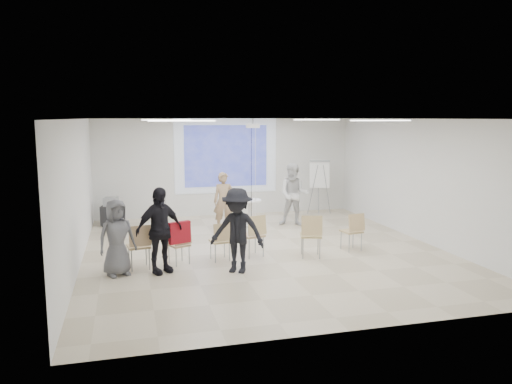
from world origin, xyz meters
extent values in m
cube|color=beige|center=(0.00, 0.00, -0.05)|extent=(8.00, 9.00, 0.10)
cube|color=white|center=(0.00, 0.00, 3.05)|extent=(8.00, 9.00, 0.10)
cube|color=silver|center=(0.00, 4.55, 1.50)|extent=(8.00, 0.10, 3.00)
cube|color=silver|center=(-4.05, 0.00, 1.50)|extent=(0.10, 9.00, 3.00)
cube|color=silver|center=(4.05, 0.00, 1.50)|extent=(0.10, 9.00, 3.00)
cube|color=silver|center=(0.00, 4.49, 1.85)|extent=(3.20, 0.01, 2.30)
cube|color=#2F3BA2|center=(0.00, 4.47, 1.85)|extent=(2.60, 0.01, 1.90)
cylinder|color=white|center=(0.31, 2.62, 0.03)|extent=(0.50, 0.50, 0.05)
cylinder|color=silver|center=(0.31, 2.62, 0.37)|extent=(0.14, 0.14, 0.68)
cylinder|color=white|center=(0.31, 2.62, 0.74)|extent=(0.69, 0.69, 0.04)
cube|color=white|center=(0.36, 2.58, 0.76)|extent=(0.23, 0.17, 0.01)
cube|color=teal|center=(0.23, 2.69, 0.77)|extent=(0.17, 0.22, 0.02)
imported|color=tan|center=(-0.49, 2.36, 0.89)|extent=(0.70, 0.52, 1.79)
imported|color=silver|center=(1.53, 2.44, 0.98)|extent=(1.17, 1.07, 1.95)
cube|color=silver|center=(-0.31, 2.61, 1.18)|extent=(0.05, 0.12, 0.04)
cube|color=white|center=(1.35, 2.69, 1.32)|extent=(0.09, 0.13, 0.04)
cube|color=tan|center=(-2.82, -0.66, 0.46)|extent=(0.49, 0.49, 0.04)
cube|color=tan|center=(-2.80, -0.86, 0.72)|extent=(0.44, 0.15, 0.41)
cylinder|color=gray|center=(-2.97, -0.85, 0.23)|extent=(0.03, 0.03, 0.45)
cylinder|color=gray|center=(-2.63, -0.81, 0.23)|extent=(0.03, 0.03, 0.45)
cylinder|color=gray|center=(-3.02, -0.51, 0.23)|extent=(0.03, 0.03, 0.45)
cylinder|color=#92949A|center=(-2.68, -0.46, 0.23)|extent=(0.03, 0.03, 0.45)
cube|color=tan|center=(-2.01, -0.54, 0.41)|extent=(0.50, 0.50, 0.04)
cube|color=tan|center=(-1.94, -0.70, 0.63)|extent=(0.38, 0.22, 0.36)
cylinder|color=gray|center=(-2.09, -0.74, 0.20)|extent=(0.03, 0.03, 0.40)
cylinder|color=gray|center=(-1.81, -0.62, 0.20)|extent=(0.03, 0.03, 0.40)
cylinder|color=#94989C|center=(-2.21, -0.46, 0.20)|extent=(0.03, 0.03, 0.40)
cylinder|color=gray|center=(-1.93, -0.34, 0.20)|extent=(0.03, 0.03, 0.40)
cube|color=tan|center=(-1.13, -0.47, 0.42)|extent=(0.44, 0.44, 0.04)
cube|color=tan|center=(-1.10, -0.66, 0.65)|extent=(0.40, 0.14, 0.37)
cylinder|color=gray|center=(-1.26, -0.65, 0.20)|extent=(0.02, 0.02, 0.41)
cylinder|color=gray|center=(-0.95, -0.61, 0.20)|extent=(0.02, 0.02, 0.41)
cylinder|color=#93969B|center=(-1.31, -0.34, 0.20)|extent=(0.02, 0.02, 0.41)
cylinder|color=gray|center=(-1.00, -0.30, 0.20)|extent=(0.02, 0.02, 0.41)
cube|color=tan|center=(-0.38, -0.35, 0.47)|extent=(0.54, 0.54, 0.04)
cube|color=tan|center=(-0.33, -0.55, 0.73)|extent=(0.45, 0.20, 0.42)
cylinder|color=gray|center=(-0.51, -0.57, 0.23)|extent=(0.03, 0.03, 0.46)
cylinder|color=#95999E|center=(-0.17, -0.48, 0.23)|extent=(0.03, 0.03, 0.46)
cylinder|color=gray|center=(-0.60, -0.23, 0.23)|extent=(0.03, 0.03, 0.46)
cylinder|color=gray|center=(-0.26, -0.13, 0.23)|extent=(0.03, 0.03, 0.46)
cube|color=tan|center=(0.84, -0.72, 0.48)|extent=(0.55, 0.55, 0.04)
cube|color=tan|center=(0.78, -0.93, 0.75)|extent=(0.46, 0.21, 0.43)
cylinder|color=gray|center=(0.62, -0.85, 0.23)|extent=(0.03, 0.03, 0.47)
cylinder|color=gray|center=(0.97, -0.95, 0.23)|extent=(0.03, 0.03, 0.47)
cylinder|color=gray|center=(0.72, -0.50, 0.23)|extent=(0.03, 0.03, 0.47)
cylinder|color=gray|center=(1.07, -0.60, 0.23)|extent=(0.03, 0.03, 0.47)
cube|color=tan|center=(1.95, -0.43, 0.44)|extent=(0.47, 0.47, 0.04)
cube|color=tan|center=(1.98, -0.63, 0.69)|extent=(0.42, 0.15, 0.39)
cylinder|color=#96999E|center=(1.81, -0.62, 0.22)|extent=(0.02, 0.02, 0.43)
cylinder|color=#92949A|center=(2.14, -0.57, 0.22)|extent=(0.02, 0.02, 0.43)
cylinder|color=gray|center=(1.76, -0.30, 0.22)|extent=(0.02, 0.02, 0.43)
cylinder|color=gray|center=(2.08, -0.24, 0.22)|extent=(0.02, 0.02, 0.43)
cube|color=#A4141F|center=(-2.01, -0.76, 0.72)|extent=(0.47, 0.28, 0.44)
imported|color=black|center=(-1.13, -0.45, 0.45)|extent=(0.33, 0.26, 0.02)
imported|color=black|center=(-2.43, -1.04, 0.98)|extent=(1.32, 1.11, 1.95)
imported|color=black|center=(-0.95, -1.39, 0.95)|extent=(1.40, 1.20, 1.90)
imported|color=slate|center=(-3.23, -0.99, 0.83)|extent=(0.95, 0.79, 1.67)
cylinder|color=gray|center=(2.61, 3.77, 0.80)|extent=(0.25, 0.25, 1.57)
cylinder|color=gray|center=(3.04, 3.67, 0.80)|extent=(0.33, 0.12, 1.57)
cylinder|color=gray|center=(2.89, 4.00, 0.80)|extent=(0.11, 0.35, 1.56)
cube|color=white|center=(2.85, 3.82, 1.28)|extent=(0.65, 0.32, 0.88)
cube|color=gray|center=(2.86, 3.86, 1.68)|extent=(0.63, 0.20, 0.06)
cube|color=black|center=(-3.46, 3.71, 0.30)|extent=(0.62, 0.54, 0.54)
cube|color=#919599|center=(-3.46, 3.71, 0.69)|extent=(0.44, 0.40, 0.24)
cylinder|color=black|center=(-3.71, 3.60, 0.03)|extent=(0.08, 0.08, 0.06)
cylinder|color=black|center=(-3.29, 3.51, 0.03)|extent=(0.08, 0.08, 0.06)
cylinder|color=black|center=(-3.64, 3.92, 0.03)|extent=(0.08, 0.08, 0.06)
cylinder|color=black|center=(-3.22, 3.82, 0.03)|extent=(0.08, 0.08, 0.06)
cube|color=white|center=(0.10, 1.50, 2.82)|extent=(0.30, 0.25, 0.10)
cylinder|color=gray|center=(0.10, 1.50, 2.93)|extent=(0.04, 0.04, 0.14)
cylinder|color=black|center=(0.04, 1.42, 1.39)|extent=(0.01, 0.01, 2.77)
cylinder|color=white|center=(0.14, 1.40, 1.39)|extent=(0.01, 0.01, 2.77)
cube|color=white|center=(-2.00, 2.00, 2.97)|extent=(1.20, 0.30, 0.02)
cube|color=white|center=(2.00, 2.00, 2.97)|extent=(1.20, 0.30, 0.02)
cube|color=white|center=(-2.00, -1.50, 2.97)|extent=(1.20, 0.30, 0.02)
cube|color=white|center=(2.00, -1.50, 2.97)|extent=(1.20, 0.30, 0.02)
camera|label=1|loc=(-3.00, -10.70, 3.03)|focal=35.00mm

